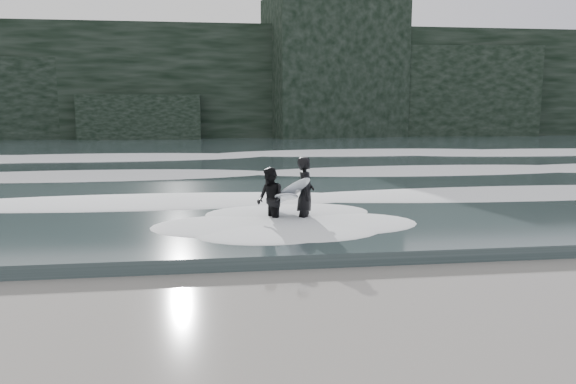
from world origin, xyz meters
name	(u,v)px	position (x,y,z in m)	size (l,w,h in m)	color
ground	(365,328)	(0.00, 0.00, 0.00)	(120.00, 120.00, 0.00)	olive
sea	(245,152)	(0.00, 29.00, 0.15)	(90.00, 52.00, 0.30)	#303E40
headland	(233,85)	(0.00, 46.00, 5.00)	(70.00, 9.00, 10.00)	black
foam_near	(285,199)	(0.00, 9.00, 0.40)	(60.00, 3.20, 0.20)	white
foam_mid	(263,171)	(0.00, 16.00, 0.42)	(60.00, 4.00, 0.24)	white
foam_far	(249,152)	(0.00, 25.00, 0.45)	(60.00, 4.80, 0.30)	white
surfer_left	(303,193)	(0.15, 6.63, 0.96)	(1.26, 2.10, 1.90)	black
surfer_right	(273,199)	(-0.64, 6.51, 0.83)	(1.30, 2.33, 1.65)	black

